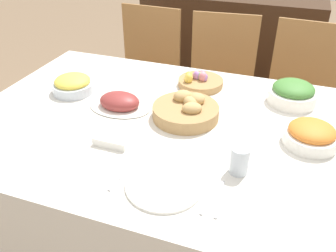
{
  "coord_description": "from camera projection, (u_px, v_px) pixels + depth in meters",
  "views": [
    {
      "loc": [
        0.41,
        -1.18,
        1.54
      ],
      "look_at": [
        0.02,
        -0.09,
        0.79
      ],
      "focal_mm": 38.0,
      "sensor_mm": 36.0,
      "label": 1
    }
  ],
  "objects": [
    {
      "name": "dining_table",
      "position": [
        171.0,
        190.0,
        1.68
      ],
      "size": [
        1.73,
        1.15,
        0.75
      ],
      "color": "white",
      "rests_on": "ground"
    },
    {
      "name": "chair_far_left",
      "position": [
        145.0,
        75.0,
        2.46
      ],
      "size": [
        0.44,
        0.44,
        0.95
      ],
      "rotation": [
        0.0,
        0.0,
        -0.05
      ],
      "color": "olive",
      "rests_on": "ground"
    },
    {
      "name": "pineapple_bowl",
      "position": [
        73.0,
        84.0,
        1.7
      ],
      "size": [
        0.2,
        0.2,
        0.09
      ],
      "color": "silver",
      "rests_on": "dining_table"
    },
    {
      "name": "bread_basket",
      "position": [
        186.0,
        110.0,
        1.5
      ],
      "size": [
        0.28,
        0.28,
        0.1
      ],
      "color": "#AD8451",
      "rests_on": "dining_table"
    },
    {
      "name": "egg_basket",
      "position": [
        200.0,
        81.0,
        1.76
      ],
      "size": [
        0.22,
        0.22,
        0.08
      ],
      "color": "#AD8451",
      "rests_on": "dining_table"
    },
    {
      "name": "fork",
      "position": [
        122.0,
        175.0,
        1.2
      ],
      "size": [
        0.02,
        0.17,
        0.0
      ],
      "rotation": [
        0.0,
        0.0,
        -0.08
      ],
      "color": "#B7B7BC",
      "rests_on": "dining_table"
    },
    {
      "name": "sideboard",
      "position": [
        228.0,
        53.0,
        2.93
      ],
      "size": [
        1.37,
        0.44,
        0.93
      ],
      "color": "#3D2616",
      "rests_on": "ground"
    },
    {
      "name": "butter_dish",
      "position": [
        113.0,
        139.0,
        1.35
      ],
      "size": [
        0.13,
        0.08,
        0.03
      ],
      "color": "white",
      "rests_on": "dining_table"
    },
    {
      "name": "ground_plane",
      "position": [
        170.0,
        243.0,
        1.89
      ],
      "size": [
        12.0,
        12.0,
        0.0
      ],
      "primitive_type": "plane",
      "color": "#7F664C"
    },
    {
      "name": "chair_far_right",
      "position": [
        299.0,
        99.0,
        2.17
      ],
      "size": [
        0.45,
        0.45,
        0.95
      ],
      "rotation": [
        0.0,
        0.0,
        -0.08
      ],
      "color": "olive",
      "rests_on": "ground"
    },
    {
      "name": "drinking_cup",
      "position": [
        239.0,
        160.0,
        1.19
      ],
      "size": [
        0.07,
        0.07,
        0.1
      ],
      "color": "silver",
      "rests_on": "dining_table"
    },
    {
      "name": "green_salad_bowl",
      "position": [
        293.0,
        93.0,
        1.6
      ],
      "size": [
        0.22,
        0.22,
        0.1
      ],
      "color": "white",
      "rests_on": "dining_table"
    },
    {
      "name": "carrot_bowl",
      "position": [
        311.0,
        135.0,
        1.33
      ],
      "size": [
        0.2,
        0.2,
        0.09
      ],
      "color": "white",
      "rests_on": "dining_table"
    },
    {
      "name": "knife",
      "position": [
        210.0,
        196.0,
        1.11
      ],
      "size": [
        0.02,
        0.17,
        0.0
      ],
      "rotation": [
        0.0,
        0.0,
        -0.08
      ],
      "color": "#B7B7BC",
      "rests_on": "dining_table"
    },
    {
      "name": "chair_far_center",
      "position": [
        219.0,
        87.0,
        2.31
      ],
      "size": [
        0.46,
        0.46,
        0.95
      ],
      "rotation": [
        0.0,
        0.0,
        0.09
      ],
      "color": "olive",
      "rests_on": "ground"
    },
    {
      "name": "dinner_plate",
      "position": [
        164.0,
        185.0,
        1.15
      ],
      "size": [
        0.25,
        0.25,
        0.01
      ],
      "color": "white",
      "rests_on": "dining_table"
    },
    {
      "name": "ham_platter",
      "position": [
        120.0,
        103.0,
        1.57
      ],
      "size": [
        0.28,
        0.2,
        0.08
      ],
      "color": "white",
      "rests_on": "dining_table"
    },
    {
      "name": "spoon",
      "position": [
        219.0,
        199.0,
        1.1
      ],
      "size": [
        0.02,
        0.17,
        0.0
      ],
      "rotation": [
        0.0,
        0.0,
        0.08
      ],
      "color": "#B7B7BC",
      "rests_on": "dining_table"
    }
  ]
}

